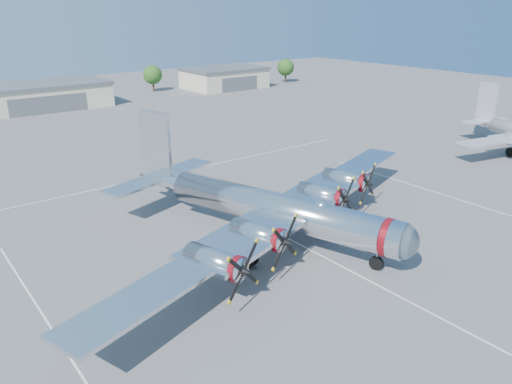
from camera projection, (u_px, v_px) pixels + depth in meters
ground at (294, 241)px, 46.43m from camera, size 260.00×260.00×0.00m
parking_lines at (307, 248)px, 45.13m from camera, size 60.00×50.08×0.01m
hangar_center at (38, 96)px, 106.32m from camera, size 28.60×14.60×5.40m
hangar_east at (224, 78)px, 133.80m from camera, size 20.60×14.60×5.40m
tree_east at (153, 75)px, 127.45m from camera, size 4.80×4.80×6.64m
tree_far_east at (286, 67)px, 143.27m from camera, size 4.80×4.80×6.64m
main_bomber_b29 at (265, 237)px, 47.34m from camera, size 54.87×45.27×10.44m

